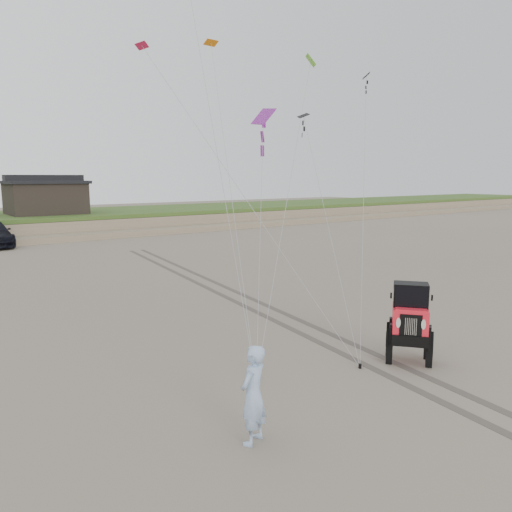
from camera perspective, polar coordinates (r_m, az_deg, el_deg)
name	(u,v)px	position (r m, az deg, el deg)	size (l,w,h in m)	color
ground	(345,365)	(13.67, 10.14, -12.16)	(160.00, 160.00, 0.00)	#6B6054
dune_ridge	(21,225)	(47.25, -25.25, 3.22)	(160.00, 14.25, 1.73)	#7A6B54
cabin	(45,196)	(47.06, -22.93, 6.30)	(6.40, 5.40, 3.35)	black
jeep	(409,331)	(13.99, 17.12, -8.24)	(1.97, 4.57, 1.70)	#F92030
man	(253,395)	(9.53, -0.34, -15.57)	(0.69, 0.45, 1.89)	#8195C8
kite_flock	(265,84)	(21.53, 0.99, 19.05)	(8.17, 8.33, 4.73)	black
stake_main	(256,381)	(12.35, 0.03, -14.09)	(0.08, 0.08, 0.12)	black
stake_aux	(360,366)	(13.50, 11.80, -12.22)	(0.08, 0.08, 0.12)	black
tire_tracks	(236,296)	(20.75, -2.33, -4.65)	(5.22, 29.74, 0.01)	#4C443D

